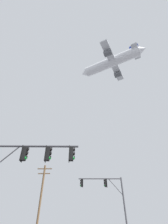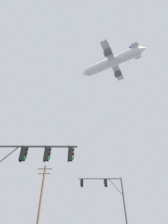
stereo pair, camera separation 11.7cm
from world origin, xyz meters
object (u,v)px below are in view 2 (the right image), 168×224
(airplane, at_px, (112,62))
(signal_pole_far, at_px, (107,190))
(utility_pole, at_px, (42,194))
(signal_pole_near, at_px, (25,162))

(airplane, bearing_deg, signal_pole_far, -115.35)
(utility_pole, bearing_deg, signal_pole_near, -80.07)
(signal_pole_near, height_order, utility_pole, utility_pole)
(signal_pole_near, xyz_separation_m, airplane, (12.97, 25.62, 43.32))
(signal_pole_far, relative_size, utility_pole, 0.71)
(signal_pole_near, relative_size, signal_pole_far, 0.97)
(signal_pole_near, distance_m, signal_pole_far, 13.32)
(signal_pole_far, bearing_deg, utility_pole, 162.50)
(utility_pole, relative_size, airplane, 0.37)
(signal_pole_far, height_order, airplane, airplane)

